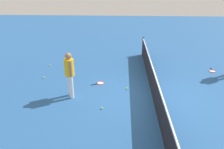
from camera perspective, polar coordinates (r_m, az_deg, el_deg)
name	(u,v)px	position (r m, az deg, el deg)	size (l,w,h in m)	color
ground_plane	(153,97)	(8.30, 10.55, -5.77)	(40.00, 40.00, 0.00)	#265693
court_net	(154,85)	(8.07, 10.81, -2.66)	(10.09, 0.09, 1.07)	#4C4C51
player_near_side	(69,71)	(7.90, -11.03, 0.79)	(0.50, 0.46, 1.70)	white
tennis_racket_near_player	(100,83)	(9.20, -3.16, -2.26)	(0.45, 0.59, 0.03)	red
tennis_racket_far_player	(212,71)	(11.44, 24.66, 0.83)	(0.60, 0.36, 0.03)	red
tennis_ball_near_player	(127,88)	(8.73, 3.91, -3.60)	(0.07, 0.07, 0.07)	#C6E033
tennis_ball_by_net	(102,108)	(7.44, -2.63, -8.74)	(0.07, 0.07, 0.07)	#C6E033
tennis_ball_midcourt	(50,65)	(11.47, -15.85, 2.31)	(0.07, 0.07, 0.07)	#C6E033
tennis_ball_baseline	(44,77)	(10.12, -17.36, -0.73)	(0.07, 0.07, 0.07)	#C6E033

